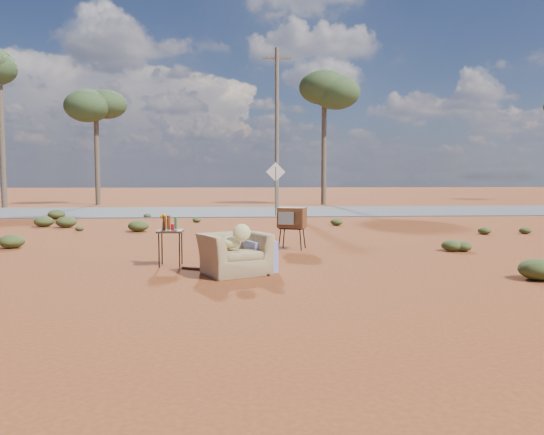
{
  "coord_description": "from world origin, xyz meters",
  "views": [
    {
      "loc": [
        -0.22,
        -9.26,
        1.61
      ],
      "look_at": [
        0.55,
        1.19,
        0.8
      ],
      "focal_mm": 35.0,
      "sensor_mm": 36.0,
      "label": 1
    }
  ],
  "objects": [
    {
      "name": "highway",
      "position": [
        0.0,
        15.0,
        0.02
      ],
      "size": [
        140.0,
        7.0,
        0.04
      ],
      "primitive_type": "cube",
      "color": "#565659",
      "rests_on": "ground"
    },
    {
      "name": "eucalyptus_center",
      "position": [
        5.0,
        21.0,
        6.43
      ],
      "size": [
        3.2,
        3.2,
        7.6
      ],
      "color": "brown",
      "rests_on": "ground"
    },
    {
      "name": "side_table",
      "position": [
        -1.37,
        0.35,
        0.67
      ],
      "size": [
        0.46,
        0.46,
        0.92
      ],
      "rotation": [
        0.0,
        0.0,
        -0.02
      ],
      "color": "#341F12",
      "rests_on": "ground"
    },
    {
      "name": "ground",
      "position": [
        0.0,
        0.0,
        0.0
      ],
      "size": [
        140.0,
        140.0,
        0.0
      ],
      "primitive_type": "plane",
      "color": "#943C1D",
      "rests_on": "ground"
    },
    {
      "name": "tv_unit",
      "position": [
        1.09,
        2.38,
        0.69
      ],
      "size": [
        0.7,
        0.63,
        0.93
      ],
      "rotation": [
        0.0,
        0.0,
        -0.35
      ],
      "color": "black",
      "rests_on": "ground"
    },
    {
      "name": "road_sign",
      "position": [
        1.5,
        12.0,
        1.5
      ],
      "size": [
        0.78,
        0.06,
        2.19
      ],
      "color": "brown",
      "rests_on": "ground"
    },
    {
      "name": "utility_pole_center",
      "position": [
        2.0,
        17.5,
        4.15
      ],
      "size": [
        1.4,
        0.2,
        8.0
      ],
      "color": "brown",
      "rests_on": "ground"
    },
    {
      "name": "scrub_patch",
      "position": [
        -0.82,
        4.41,
        0.14
      ],
      "size": [
        17.49,
        8.07,
        0.33
      ],
      "color": "#3E4B21",
      "rests_on": "ground"
    },
    {
      "name": "armchair",
      "position": [
        -0.12,
        -0.51,
        0.42
      ],
      "size": [
        1.35,
        1.21,
        0.91
      ],
      "rotation": [
        0.0,
        0.0,
        0.43
      ],
      "color": "#937950",
      "rests_on": "ground"
    },
    {
      "name": "rusty_bar",
      "position": [
        -0.37,
        -0.42,
        0.02
      ],
      "size": [
        1.5,
        0.84,
        0.04
      ],
      "primitive_type": "cylinder",
      "rotation": [
        0.0,
        1.57,
        -0.5
      ],
      "color": "#491D13",
      "rests_on": "ground"
    },
    {
      "name": "eucalyptus_near_left",
      "position": [
        -8.0,
        22.0,
        5.45
      ],
      "size": [
        3.2,
        3.2,
        6.6
      ],
      "color": "brown",
      "rests_on": "ground"
    }
  ]
}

